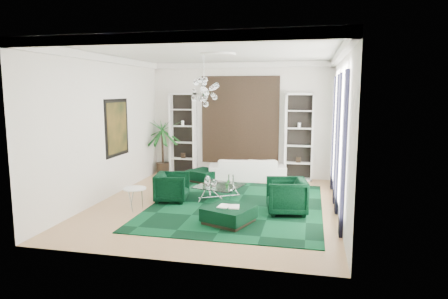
% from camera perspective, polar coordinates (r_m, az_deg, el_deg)
% --- Properties ---
extents(floor, '(6.00, 7.00, 0.02)m').
position_cam_1_polar(floor, '(10.29, -1.19, -7.88)').
color(floor, tan).
rests_on(floor, ground).
extents(ceiling, '(6.00, 7.00, 0.02)m').
position_cam_1_polar(ceiling, '(9.92, -1.26, 13.82)').
color(ceiling, white).
rests_on(ceiling, ground).
extents(wall_back, '(6.00, 0.02, 3.80)m').
position_cam_1_polar(wall_back, '(13.35, 2.35, 4.21)').
color(wall_back, silver).
rests_on(wall_back, ground).
extents(wall_front, '(6.00, 0.02, 3.80)m').
position_cam_1_polar(wall_front, '(6.59, -8.45, -0.19)').
color(wall_front, silver).
rests_on(wall_front, ground).
extents(wall_left, '(0.02, 7.00, 3.80)m').
position_cam_1_polar(wall_left, '(11.03, -16.63, 2.99)').
color(wall_left, silver).
rests_on(wall_left, ground).
extents(wall_right, '(0.02, 7.00, 3.80)m').
position_cam_1_polar(wall_right, '(9.67, 16.40, 2.28)').
color(wall_right, silver).
rests_on(wall_right, ground).
extents(crown_molding, '(6.00, 7.00, 0.18)m').
position_cam_1_polar(crown_molding, '(9.91, -1.26, 13.19)').
color(crown_molding, white).
rests_on(crown_molding, ceiling).
extents(ceiling_medallion, '(0.90, 0.90, 0.05)m').
position_cam_1_polar(ceiling_medallion, '(10.21, -0.85, 13.44)').
color(ceiling_medallion, white).
rests_on(ceiling_medallion, ceiling).
extents(tapestry, '(2.50, 0.06, 2.80)m').
position_cam_1_polar(tapestry, '(13.30, 2.31, 4.20)').
color(tapestry, black).
rests_on(tapestry, wall_back).
extents(shelving_left, '(0.90, 0.38, 2.80)m').
position_cam_1_polar(shelving_left, '(13.68, -5.89, 2.18)').
color(shelving_left, white).
rests_on(shelving_left, floor).
extents(shelving_right, '(0.90, 0.38, 2.80)m').
position_cam_1_polar(shelving_right, '(12.99, 10.68, 1.75)').
color(shelving_right, white).
rests_on(shelving_right, floor).
extents(painting, '(0.04, 1.30, 1.60)m').
position_cam_1_polar(painting, '(11.54, -15.00, 3.03)').
color(painting, black).
rests_on(painting, wall_left).
extents(window_near, '(0.03, 1.10, 2.90)m').
position_cam_1_polar(window_near, '(8.77, 16.66, 1.68)').
color(window_near, white).
rests_on(window_near, wall_right).
extents(curtain_near_a, '(0.07, 0.30, 3.25)m').
position_cam_1_polar(curtain_near_a, '(8.03, 16.72, -0.72)').
color(curtain_near_a, black).
rests_on(curtain_near_a, floor).
extents(curtain_near_b, '(0.07, 0.30, 3.25)m').
position_cam_1_polar(curtain_near_b, '(9.57, 16.06, 0.73)').
color(curtain_near_b, black).
rests_on(curtain_near_b, floor).
extents(window_far, '(0.03, 1.10, 2.90)m').
position_cam_1_polar(window_far, '(11.16, 15.79, 3.08)').
color(window_far, white).
rests_on(window_far, wall_right).
extents(curtain_far_a, '(0.07, 0.30, 3.25)m').
position_cam_1_polar(curtain_far_a, '(10.41, 15.78, 1.33)').
color(curtain_far_a, black).
rests_on(curtain_far_a, floor).
extents(curtain_far_b, '(0.07, 0.30, 3.25)m').
position_cam_1_polar(curtain_far_b, '(11.95, 15.37, 2.23)').
color(curtain_far_b, black).
rests_on(curtain_far_b, floor).
extents(rug, '(4.20, 5.00, 0.02)m').
position_cam_1_polar(rug, '(10.16, 1.81, -7.96)').
color(rug, black).
rests_on(rug, floor).
extents(sofa, '(2.58, 1.43, 0.71)m').
position_cam_1_polar(sofa, '(12.93, 3.32, -2.83)').
color(sofa, white).
rests_on(sofa, floor).
extents(armchair_left, '(0.94, 0.92, 0.76)m').
position_cam_1_polar(armchair_left, '(10.53, -7.42, -5.38)').
color(armchair_left, black).
rests_on(armchair_left, floor).
extents(armchair_right, '(1.06, 1.04, 0.84)m').
position_cam_1_polar(armchair_right, '(9.54, 8.89, -6.60)').
color(armchair_right, black).
rests_on(armchair_right, floor).
extents(coffee_table, '(1.36, 1.36, 0.38)m').
position_cam_1_polar(coffee_table, '(10.69, -0.69, -6.14)').
color(coffee_table, white).
rests_on(coffee_table, floor).
extents(ottoman_side, '(1.13, 1.13, 0.38)m').
position_cam_1_polar(ottoman_side, '(12.74, -2.83, -3.78)').
color(ottoman_side, black).
rests_on(ottoman_side, floor).
extents(ottoman_front, '(1.20, 1.20, 0.37)m').
position_cam_1_polar(ottoman_front, '(8.81, 0.70, -9.36)').
color(ottoman_front, black).
rests_on(ottoman_front, floor).
extents(book, '(0.47, 0.31, 0.03)m').
position_cam_1_polar(book, '(8.75, 0.71, -8.09)').
color(book, white).
rests_on(book, ottoman_front).
extents(side_table, '(0.70, 0.70, 0.54)m').
position_cam_1_polar(side_table, '(9.97, -12.61, -6.96)').
color(side_table, white).
rests_on(side_table, floor).
extents(palm, '(2.03, 2.03, 2.51)m').
position_cam_1_polar(palm, '(13.77, -8.79, 1.57)').
color(palm, '#19591E').
rests_on(palm, floor).
extents(chandelier, '(0.87, 0.87, 0.76)m').
position_cam_1_polar(chandelier, '(9.99, -2.87, 8.26)').
color(chandelier, white).
rests_on(chandelier, ceiling).
extents(table_plant, '(0.14, 0.13, 0.22)m').
position_cam_1_polar(table_plant, '(10.34, 0.51, -4.92)').
color(table_plant, '#19591E').
rests_on(table_plant, coffee_table).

